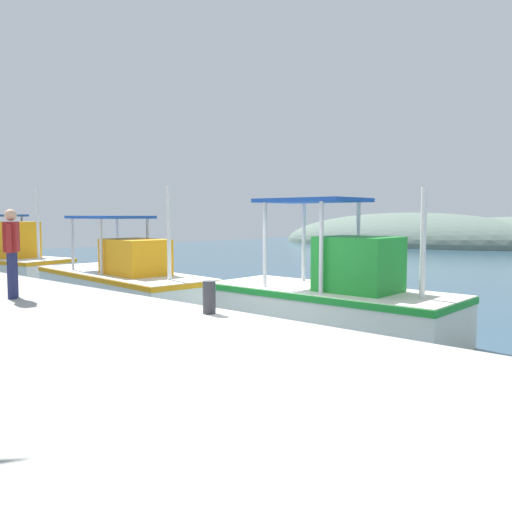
# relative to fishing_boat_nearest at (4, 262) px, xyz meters

# --- Properties ---
(distant_hill_third) EXTENTS (23.62, 12.92, 5.22)m
(distant_hill_third) POSITION_rel_fishing_boat_nearest_xyz_m (-0.35, 33.49, -0.71)
(distant_hill_third) COLOR #596B60
(distant_hill_third) RESTS_ON ground
(fishing_boat_nearest) EXTENTS (5.93, 3.07, 3.43)m
(fishing_boat_nearest) POSITION_rel_fishing_boat_nearest_xyz_m (0.00, 0.00, 0.00)
(fishing_boat_nearest) COLOR white
(fishing_boat_nearest) RESTS_ON ground
(fishing_boat_second) EXTENTS (6.69, 2.68, 3.11)m
(fishing_boat_second) POSITION_rel_fishing_boat_nearest_xyz_m (7.25, 0.13, -0.09)
(fishing_boat_second) COLOR white
(fishing_boat_second) RESTS_ON ground
(fishing_boat_third) EXTENTS (5.10, 1.94, 2.88)m
(fishing_boat_third) POSITION_rel_fishing_boat_nearest_xyz_m (14.02, 0.38, -0.00)
(fishing_boat_third) COLOR silver
(fishing_boat_third) RESTS_ON ground
(fisherman_standing) EXTENTS (0.51, 0.42, 1.71)m
(fisherman_standing) POSITION_rel_fishing_boat_nearest_xyz_m (9.52, -3.89, 1.03)
(fisherman_standing) COLOR #1E234C
(fisherman_standing) RESTS_ON quay_pier
(mooring_bollard_second) EXTENTS (0.21, 0.21, 0.54)m
(mooring_bollard_second) POSITION_rel_fishing_boat_nearest_xyz_m (13.52, -2.49, 0.36)
(mooring_bollard_second) COLOR #333338
(mooring_bollard_second) RESTS_ON quay_pier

